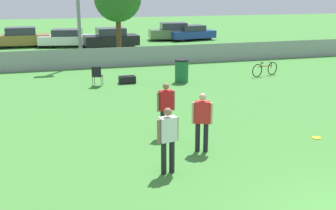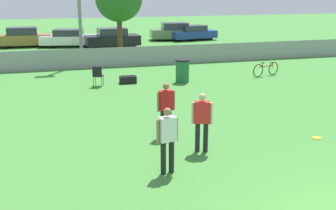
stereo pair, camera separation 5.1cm
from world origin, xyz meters
name	(u,v)px [view 1 (the left image)]	position (x,y,z in m)	size (l,w,h in m)	color
fence_backline	(144,56)	(0.00, 18.00, 0.55)	(27.80, 0.07, 1.21)	gray
player_thrower_red	(202,119)	(-1.54, 4.68, 0.93)	(0.52, 0.35, 1.62)	black
player_defender_red	(166,106)	(-2.12, 6.13, 0.93)	(0.56, 0.25, 1.62)	black
player_receiver_white	(168,136)	(-2.80, 3.60, 0.93)	(0.55, 0.30, 1.62)	black
frisbee_disc	(316,138)	(2.08, 4.70, 0.01)	(0.27, 0.27, 0.03)	yellow
folding_chair_sideline	(97,75)	(-3.25, 13.37, 0.53)	(0.54, 0.54, 0.91)	#333338
bicycle_sideline	(265,69)	(5.13, 13.35, 0.35)	(1.67, 0.63, 0.71)	black
trash_bin	(182,71)	(0.66, 13.15, 0.55)	(0.66, 0.66, 1.08)	#1E6638
gear_bag_sideline	(127,80)	(-1.84, 13.62, 0.17)	(0.76, 0.42, 0.36)	black
parked_car_tan	(21,37)	(-7.07, 28.37, 0.71)	(4.16, 1.75, 1.47)	black
parked_car_white	(68,38)	(-3.70, 27.59, 0.65)	(4.46, 2.52, 1.31)	black
parked_car_dark	(111,38)	(-0.65, 26.00, 0.71)	(4.01, 1.95, 1.46)	black
parked_car_olive	(173,32)	(5.24, 29.42, 0.70)	(4.31, 2.34, 1.47)	black
parked_car_blue	(191,33)	(6.69, 28.89, 0.62)	(4.16, 2.27, 1.27)	black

